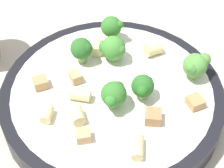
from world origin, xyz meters
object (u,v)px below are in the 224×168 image
(broccoli_floret_2, at_px, (82,49))
(rigatoni_0, at_px, (47,115))
(broccoli_floret_1, at_px, (114,94))
(rigatoni_1, at_px, (77,116))
(broccoli_floret_0, at_px, (111,26))
(broccoli_floret_4, at_px, (143,87))
(rigatoni_2, at_px, (138,147))
(chicken_chunk_4, at_px, (83,136))
(rigatoni_3, at_px, (79,92))
(broccoli_floret_5, at_px, (113,48))
(chicken_chunk_2, at_px, (75,77))
(pasta_bowl, at_px, (112,97))
(broccoli_floret_3, at_px, (196,65))
(rigatoni_5, at_px, (97,48))
(chicken_chunk_1, at_px, (41,83))
(chicken_chunk_0, at_px, (195,102))
(rigatoni_4, at_px, (153,49))
(chicken_chunk_3, at_px, (153,117))

(broccoli_floret_2, distance_m, rigatoni_0, 0.11)
(broccoli_floret_1, xyz_separation_m, rigatoni_1, (-0.05, -0.00, -0.01))
(broccoli_floret_0, xyz_separation_m, broccoli_floret_4, (-0.01, -0.12, -0.00))
(rigatoni_1, relative_size, rigatoni_2, 0.76)
(chicken_chunk_4, bearing_deg, broccoli_floret_0, 57.27)
(broccoli_floret_2, bearing_deg, rigatoni_3, -113.24)
(broccoli_floret_5, relative_size, chicken_chunk_2, 2.31)
(pasta_bowl, distance_m, rigatoni_2, 0.10)
(broccoli_floret_4, distance_m, broccoli_floret_5, 0.08)
(rigatoni_1, bearing_deg, broccoli_floret_3, 2.98)
(broccoli_floret_0, distance_m, broccoli_floret_1, 0.13)
(broccoli_floret_3, distance_m, rigatoni_0, 0.20)
(broccoli_floret_2, height_order, broccoli_floret_5, same)
(broccoli_floret_0, distance_m, rigatoni_2, 0.19)
(rigatoni_1, bearing_deg, rigatoni_5, 58.17)
(pasta_bowl, xyz_separation_m, broccoli_floret_4, (0.03, -0.03, 0.03))
(broccoli_floret_5, relative_size, rigatoni_0, 1.86)
(rigatoni_5, xyz_separation_m, chicken_chunk_2, (-0.05, -0.04, -0.00))
(rigatoni_0, relative_size, rigatoni_2, 0.73)
(rigatoni_3, height_order, chicken_chunk_4, rigatoni_3)
(pasta_bowl, distance_m, broccoli_floret_0, 0.11)
(rigatoni_3, bearing_deg, broccoli_floret_1, -43.77)
(rigatoni_0, height_order, chicken_chunk_4, same)
(broccoli_floret_4, relative_size, chicken_chunk_1, 1.97)
(chicken_chunk_2, xyz_separation_m, chicken_chunk_4, (-0.02, -0.09, -0.00))
(broccoli_floret_4, xyz_separation_m, chicken_chunk_0, (0.05, -0.04, -0.01))
(rigatoni_5, bearing_deg, broccoli_floret_4, -78.30)
(broccoli_floret_3, xyz_separation_m, rigatoni_5, (-0.10, 0.10, -0.01))
(broccoli_floret_5, height_order, chicken_chunk_0, broccoli_floret_5)
(broccoli_floret_3, height_order, rigatoni_3, broccoli_floret_3)
(broccoli_floret_3, bearing_deg, chicken_chunk_0, -118.82)
(broccoli_floret_4, xyz_separation_m, rigatoni_2, (-0.04, -0.07, -0.01))
(rigatoni_2, distance_m, rigatoni_4, 0.16)
(broccoli_floret_2, bearing_deg, pasta_bowl, -75.02)
(broccoli_floret_1, relative_size, chicken_chunk_3, 1.96)
(broccoli_floret_5, distance_m, chicken_chunk_0, 0.13)
(pasta_bowl, height_order, broccoli_floret_1, broccoli_floret_1)
(broccoli_floret_0, xyz_separation_m, rigatoni_0, (-0.13, -0.11, -0.02))
(rigatoni_3, bearing_deg, chicken_chunk_4, -104.95)
(broccoli_floret_3, relative_size, rigatoni_1, 1.81)
(chicken_chunk_0, bearing_deg, rigatoni_1, 166.48)
(broccoli_floret_4, relative_size, rigatoni_2, 1.23)
(rigatoni_0, height_order, rigatoni_3, same)
(broccoli_floret_1, bearing_deg, chicken_chunk_3, -47.71)
(broccoli_floret_1, relative_size, rigatoni_0, 1.86)
(broccoli_floret_5, bearing_deg, broccoli_floret_0, 69.83)
(rigatoni_1, relative_size, rigatoni_5, 0.91)
(broccoli_floret_3, height_order, rigatoni_5, broccoli_floret_3)
(broccoli_floret_5, distance_m, rigatoni_4, 0.06)
(broccoli_floret_4, xyz_separation_m, rigatoni_3, (-0.07, 0.03, -0.01))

